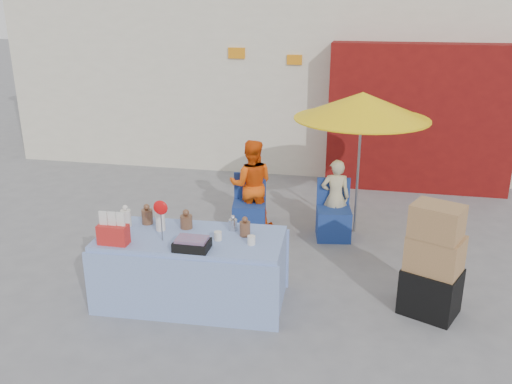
% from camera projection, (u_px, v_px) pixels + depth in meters
% --- Properties ---
extents(ground, '(80.00, 80.00, 0.00)m').
position_uv_depth(ground, '(249.00, 285.00, 6.60)').
color(ground, slate).
rests_on(ground, ground).
extents(backdrop, '(14.00, 8.00, 7.80)m').
position_uv_depth(backdrop, '(340.00, 9.00, 12.41)').
color(backdrop, silver).
rests_on(backdrop, ground).
extents(market_table, '(2.15, 1.07, 1.28)m').
position_uv_depth(market_table, '(191.00, 268.00, 6.14)').
color(market_table, '#88A6D9').
rests_on(market_table, ground).
extents(chair_left, '(0.55, 0.54, 0.85)m').
position_uv_depth(chair_left, '(249.00, 215.00, 8.10)').
color(chair_left, navy).
rests_on(chair_left, ground).
extents(chair_right, '(0.55, 0.54, 0.85)m').
position_uv_depth(chair_right, '(333.00, 221.00, 7.86)').
color(chair_right, navy).
rests_on(chair_right, ground).
extents(vendor_orange, '(0.74, 0.62, 1.37)m').
position_uv_depth(vendor_orange, '(251.00, 185.00, 8.08)').
color(vendor_orange, '#F6550C').
rests_on(vendor_orange, ground).
extents(vendor_beige, '(0.46, 0.34, 1.15)m').
position_uv_depth(vendor_beige, '(335.00, 197.00, 7.88)').
color(vendor_beige, '#C8B98D').
rests_on(vendor_beige, ground).
extents(umbrella, '(1.90, 1.90, 2.09)m').
position_uv_depth(umbrella, '(362.00, 106.00, 7.52)').
color(umbrella, gray).
rests_on(umbrella, ground).
extents(box_stack, '(0.72, 0.67, 1.28)m').
position_uv_depth(box_stack, '(433.00, 265.00, 5.83)').
color(box_stack, black).
rests_on(box_stack, ground).
extents(tarp_bundle, '(0.75, 0.63, 0.32)m').
position_uv_depth(tarp_bundle, '(180.00, 276.00, 6.49)').
color(tarp_bundle, yellow).
rests_on(tarp_bundle, ground).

